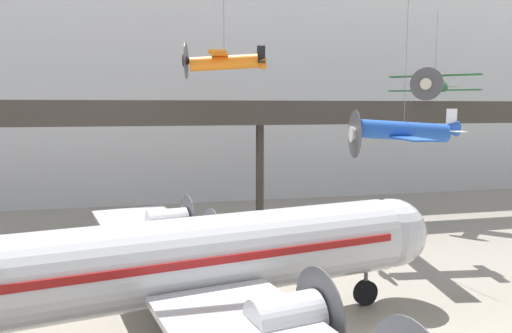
% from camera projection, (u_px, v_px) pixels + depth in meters
% --- Properties ---
extents(hangar_back_wall, '(140.00, 3.00, 24.98)m').
position_uv_depth(hangar_back_wall, '(234.00, 86.00, 54.41)').
color(hangar_back_wall, silver).
rests_on(hangar_back_wall, ground).
extents(mezzanine_walkway, '(110.00, 3.20, 10.74)m').
position_uv_depth(mezzanine_walkway, '(263.00, 121.00, 42.50)').
color(mezzanine_walkway, '#38332D').
rests_on(mezzanine_walkway, ground).
extents(airliner_silver_main, '(27.33, 31.49, 10.58)m').
position_uv_depth(airliner_silver_main, '(174.00, 262.00, 21.31)').
color(airliner_silver_main, '#B7BABF').
rests_on(airliner_silver_main, ground).
extents(suspended_plane_blue_trainer, '(7.47, 9.08, 11.72)m').
position_uv_depth(suspended_plane_blue_trainer, '(404.00, 131.00, 33.15)').
color(suspended_plane_blue_trainer, '#1E4CAD').
extents(suspended_plane_green_biplane, '(6.75, 6.79, 7.97)m').
position_uv_depth(suspended_plane_green_biplane, '(435.00, 85.00, 45.22)').
color(suspended_plane_green_biplane, '#1E6B33').
extents(suspended_plane_orange_highwing, '(6.22, 7.50, 6.53)m').
position_uv_depth(suspended_plane_orange_highwing, '(224.00, 62.00, 36.20)').
color(suspended_plane_orange_highwing, orange).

